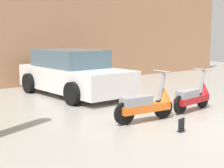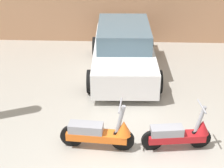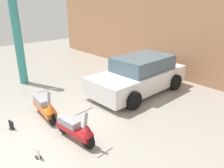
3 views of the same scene
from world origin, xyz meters
The scene contains 3 objects.
scooter_front_left centered at (-0.82, 0.90, 0.38)m, with size 1.54×0.55×1.07m.
scooter_front_right centered at (0.80, 0.95, 0.36)m, with size 1.44×0.52×1.01m.
car_rear_left centered at (-0.39, 4.66, 0.67)m, with size 2.09×4.15×1.39m.
Camera 2 is at (-0.34, -4.81, 4.51)m, focal length 55.00 mm.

